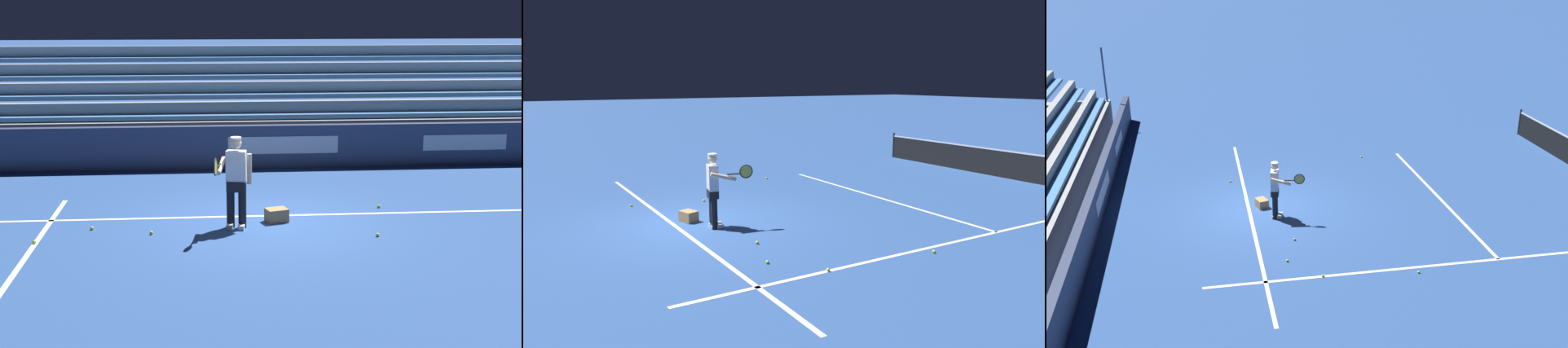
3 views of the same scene
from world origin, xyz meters
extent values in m
plane|color=#2D5193|center=(0.00, 0.00, 0.00)|extent=(160.00, 160.00, 0.00)
cube|color=white|center=(0.00, -0.50, 0.00)|extent=(12.00, 0.10, 0.01)
cube|color=#384260|center=(0.00, -4.89, 0.55)|extent=(21.36, 0.24, 1.10)
cube|color=silver|center=(-0.86, -4.76, 0.61)|extent=(2.80, 0.01, 0.44)
cube|color=silver|center=(-5.58, -4.76, 0.61)|extent=(2.20, 0.01, 0.40)
cube|color=#9EA3A8|center=(0.00, -7.09, 0.55)|extent=(20.29, 3.20, 1.10)
cube|color=#4C89CC|center=(0.00, -5.89, 1.18)|extent=(19.89, 0.40, 0.12)
cube|color=#9EA3A8|center=(0.00, -6.17, 1.33)|extent=(20.29, 0.24, 0.45)
cube|color=#4C89CC|center=(0.00, -6.69, 1.63)|extent=(19.89, 0.40, 0.12)
cube|color=#9EA3A8|center=(0.00, -6.97, 1.77)|extent=(20.29, 0.24, 0.45)
cube|color=#4C89CC|center=(0.00, -7.49, 2.08)|extent=(19.89, 0.40, 0.12)
cube|color=#9EA3A8|center=(0.00, -7.77, 2.23)|extent=(20.29, 0.24, 0.45)
cube|color=#4C89CC|center=(0.00, -8.29, 2.53)|extent=(19.89, 0.40, 0.12)
cube|color=#9EA3A8|center=(0.00, -8.57, 2.67)|extent=(20.29, 0.24, 0.45)
cylinder|color=black|center=(0.46, 0.24, 0.44)|extent=(0.15, 0.15, 0.88)
cylinder|color=black|center=(0.68, 0.20, 0.44)|extent=(0.15, 0.15, 0.88)
cube|color=white|center=(0.47, 0.30, 0.04)|extent=(0.16, 0.30, 0.09)
cube|color=white|center=(0.69, 0.25, 0.04)|extent=(0.16, 0.30, 0.09)
cube|color=black|center=(0.57, 0.22, 0.80)|extent=(0.38, 0.28, 0.20)
cube|color=white|center=(0.57, 0.22, 1.17)|extent=(0.40, 0.28, 0.58)
sphere|color=beige|center=(0.57, 0.23, 1.60)|extent=(0.21, 0.21, 0.21)
cylinder|color=white|center=(0.57, 0.23, 1.69)|extent=(0.20, 0.20, 0.05)
cylinder|color=beige|center=(0.33, 0.27, 1.13)|extent=(0.09, 0.09, 0.56)
cylinder|color=beige|center=(0.85, 0.36, 1.22)|extent=(0.21, 0.59, 0.24)
cylinder|color=black|center=(0.90, 0.60, 1.27)|extent=(0.09, 0.30, 0.03)
torus|color=black|center=(0.95, 0.87, 1.31)|extent=(0.09, 0.31, 0.31)
cylinder|color=#D6D14C|center=(0.95, 0.87, 1.31)|extent=(0.06, 0.27, 0.27)
cube|color=#A87F51|center=(-0.21, -0.09, 0.13)|extent=(0.47, 0.41, 0.26)
sphere|color=#CCE533|center=(-2.40, -0.91, 0.03)|extent=(0.07, 0.07, 0.07)
sphere|color=#CCE533|center=(2.13, 0.53, 0.03)|extent=(0.07, 0.07, 0.07)
sphere|color=#CCE533|center=(3.24, 0.16, 0.03)|extent=(0.07, 0.07, 0.07)
sphere|color=#CCE533|center=(-1.93, 0.97, 0.03)|extent=(0.07, 0.07, 0.07)
sphere|color=#CCE533|center=(4.12, 0.90, 0.03)|extent=(0.07, 0.07, 0.07)
camera|label=1|loc=(1.15, 13.19, 4.02)|focal=50.00mm
camera|label=2|loc=(11.05, -4.10, 3.33)|focal=35.00mm
camera|label=3|loc=(16.70, -1.84, 7.75)|focal=42.00mm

